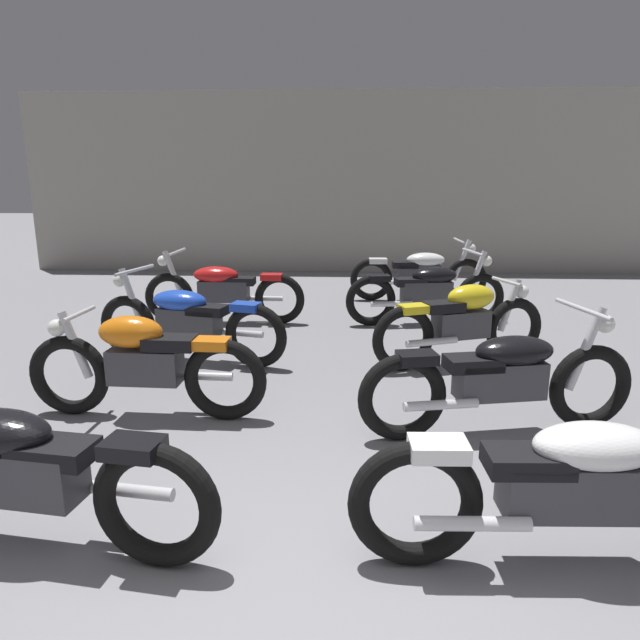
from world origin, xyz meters
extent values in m
cube|color=#9E998E|center=(0.00, 10.16, 1.80)|extent=(12.74, 0.24, 3.60)
torus|color=black|center=(-0.66, 0.67, 0.34)|extent=(0.68, 0.20, 0.67)
cube|color=#38383D|center=(-1.40, 0.77, 0.44)|extent=(0.69, 0.33, 0.28)
cube|color=black|center=(-1.18, 0.74, 0.57)|extent=(0.43, 0.29, 0.10)
cube|color=black|center=(-0.76, 0.68, 0.64)|extent=(0.30, 0.24, 0.08)
cylinder|color=silver|center=(-0.89, 0.83, 0.32)|extent=(0.55, 0.14, 0.07)
torus|color=black|center=(-2.00, 2.51, 0.34)|extent=(0.67, 0.14, 0.67)
torus|color=black|center=(-0.70, 2.46, 0.34)|extent=(0.67, 0.14, 0.67)
cylinder|color=silver|center=(-1.92, 2.51, 0.59)|extent=(0.25, 0.08, 0.56)
cube|color=#38383D|center=(-1.35, 2.48, 0.44)|extent=(0.58, 0.26, 0.28)
ellipsoid|color=orange|center=(-1.45, 2.49, 0.72)|extent=(0.53, 0.30, 0.26)
cube|color=black|center=(-1.13, 2.48, 0.64)|extent=(0.41, 0.25, 0.10)
cube|color=orange|center=(-0.80, 2.46, 0.64)|extent=(0.29, 0.21, 0.08)
cylinder|color=silver|center=(-1.86, 2.50, 0.85)|extent=(0.05, 0.48, 0.04)
sphere|color=white|center=(-2.06, 2.51, 0.73)|extent=(0.14, 0.14, 0.14)
cylinder|color=silver|center=(-0.94, 2.60, 0.32)|extent=(0.55, 0.09, 0.07)
torus|color=black|center=(-2.12, 4.11, 0.34)|extent=(0.68, 0.26, 0.67)
torus|color=black|center=(-0.66, 3.77, 0.34)|extent=(0.68, 0.26, 0.67)
cylinder|color=silver|center=(-2.05, 4.10, 0.65)|extent=(0.28, 0.13, 0.66)
cube|color=#38383D|center=(-1.39, 3.94, 0.44)|extent=(0.70, 0.39, 0.28)
ellipsoid|color=blue|center=(-1.49, 3.96, 0.66)|extent=(0.66, 0.45, 0.22)
cube|color=black|center=(-1.18, 3.89, 0.57)|extent=(0.44, 0.33, 0.10)
cube|color=blue|center=(-0.76, 3.79, 0.64)|extent=(0.32, 0.26, 0.08)
cylinder|color=silver|center=(-1.99, 4.08, 0.96)|extent=(0.19, 0.67, 0.04)
sphere|color=white|center=(-2.18, 4.13, 0.84)|extent=(0.14, 0.14, 0.14)
cylinder|color=silver|center=(-0.88, 3.95, 0.32)|extent=(0.55, 0.19, 0.07)
torus|color=black|center=(-2.14, 5.63, 0.34)|extent=(0.67, 0.12, 0.67)
torus|color=black|center=(-0.64, 5.60, 0.34)|extent=(0.67, 0.12, 0.67)
cylinder|color=silver|center=(-2.06, 5.63, 0.65)|extent=(0.28, 0.08, 0.66)
cube|color=#38383D|center=(-1.39, 5.62, 0.44)|extent=(0.67, 0.25, 0.28)
ellipsoid|color=red|center=(-1.49, 5.62, 0.66)|extent=(0.61, 0.33, 0.22)
cube|color=black|center=(-1.17, 5.61, 0.57)|extent=(0.41, 0.25, 0.10)
cube|color=red|center=(-0.74, 5.60, 0.64)|extent=(0.28, 0.21, 0.08)
cylinder|color=silver|center=(-2.00, 5.63, 0.96)|extent=(0.05, 0.68, 0.04)
sphere|color=white|center=(-2.20, 5.64, 0.84)|extent=(0.14, 0.14, 0.14)
cylinder|color=silver|center=(-0.89, 5.74, 0.32)|extent=(0.55, 0.08, 0.07)
torus|color=black|center=(0.61, 0.74, 0.34)|extent=(0.67, 0.14, 0.67)
cube|color=#38383D|center=(1.36, 0.77, 0.44)|extent=(0.67, 0.26, 0.28)
ellipsoid|color=white|center=(1.46, 0.77, 0.66)|extent=(0.61, 0.34, 0.22)
cube|color=black|center=(1.14, 0.76, 0.57)|extent=(0.41, 0.26, 0.10)
cube|color=white|center=(0.71, 0.74, 0.64)|extent=(0.29, 0.21, 0.08)
cylinder|color=silver|center=(0.87, 0.62, 0.32)|extent=(0.55, 0.09, 0.07)
torus|color=black|center=(2.15, 2.45, 0.34)|extent=(0.68, 0.24, 0.67)
torus|color=black|center=(0.68, 2.16, 0.34)|extent=(0.68, 0.24, 0.67)
cylinder|color=silver|center=(2.07, 2.44, 0.65)|extent=(0.28, 0.12, 0.66)
cube|color=#38383D|center=(1.41, 2.30, 0.44)|extent=(0.69, 0.36, 0.28)
ellipsoid|color=black|center=(1.51, 2.32, 0.66)|extent=(0.65, 0.43, 0.22)
cube|color=black|center=(1.20, 2.26, 0.57)|extent=(0.44, 0.31, 0.10)
cube|color=black|center=(0.78, 2.18, 0.64)|extent=(0.31, 0.25, 0.08)
cylinder|color=silver|center=(2.01, 2.42, 0.96)|extent=(0.17, 0.67, 0.04)
sphere|color=white|center=(2.21, 2.46, 0.84)|extent=(0.14, 0.14, 0.14)
cylinder|color=silver|center=(0.95, 2.08, 0.32)|extent=(0.55, 0.18, 0.07)
torus|color=black|center=(2.05, 4.20, 0.34)|extent=(0.67, 0.34, 0.67)
torus|color=black|center=(0.83, 3.75, 0.34)|extent=(0.67, 0.34, 0.67)
cylinder|color=silver|center=(1.98, 4.17, 0.59)|extent=(0.25, 0.15, 0.56)
cube|color=#38383D|center=(1.44, 3.98, 0.44)|extent=(0.62, 0.42, 0.28)
ellipsoid|color=yellow|center=(1.54, 4.01, 0.72)|extent=(0.58, 0.44, 0.26)
cube|color=black|center=(1.24, 3.90, 0.64)|extent=(0.46, 0.36, 0.10)
cube|color=yellow|center=(0.93, 3.79, 0.64)|extent=(0.33, 0.28, 0.08)
cylinder|color=silver|center=(1.92, 4.15, 0.85)|extent=(0.20, 0.46, 0.04)
sphere|color=white|center=(2.11, 4.22, 0.73)|extent=(0.14, 0.14, 0.14)
cylinder|color=silver|center=(1.11, 3.72, 0.32)|extent=(0.54, 0.26, 0.07)
torus|color=black|center=(2.05, 5.82, 0.34)|extent=(0.68, 0.22, 0.67)
torus|color=black|center=(0.57, 5.57, 0.34)|extent=(0.68, 0.22, 0.67)
cylinder|color=silver|center=(1.97, 5.81, 0.65)|extent=(0.28, 0.12, 0.66)
cube|color=#38383D|center=(1.31, 5.70, 0.44)|extent=(0.69, 0.35, 0.28)
ellipsoid|color=black|center=(1.41, 5.71, 0.66)|extent=(0.65, 0.42, 0.22)
cube|color=black|center=(1.09, 5.66, 0.57)|extent=(0.44, 0.31, 0.10)
cube|color=black|center=(0.67, 5.58, 0.64)|extent=(0.31, 0.25, 0.08)
cylinder|color=silver|center=(1.91, 5.80, 0.96)|extent=(0.15, 0.68, 0.04)
sphere|color=white|center=(2.11, 5.83, 0.84)|extent=(0.14, 0.14, 0.14)
cylinder|color=silver|center=(0.84, 5.48, 0.32)|extent=(0.55, 0.16, 0.07)
torus|color=black|center=(2.14, 7.24, 0.34)|extent=(0.67, 0.14, 0.67)
torus|color=black|center=(0.64, 7.18, 0.34)|extent=(0.67, 0.14, 0.67)
cylinder|color=silver|center=(2.06, 7.24, 0.65)|extent=(0.28, 0.08, 0.66)
cube|color=#38383D|center=(1.39, 7.21, 0.44)|extent=(0.67, 0.27, 0.28)
ellipsoid|color=white|center=(1.49, 7.22, 0.66)|extent=(0.61, 0.34, 0.22)
cube|color=black|center=(1.17, 7.21, 0.57)|extent=(0.41, 0.26, 0.10)
cube|color=white|center=(0.74, 7.19, 0.64)|extent=(0.29, 0.21, 0.08)
cylinder|color=silver|center=(2.00, 7.24, 0.96)|extent=(0.06, 0.68, 0.04)
sphere|color=white|center=(2.20, 7.25, 0.84)|extent=(0.14, 0.14, 0.14)
cylinder|color=silver|center=(0.89, 7.06, 0.32)|extent=(0.55, 0.09, 0.07)
camera|label=1|loc=(0.27, -1.78, 1.90)|focal=31.96mm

